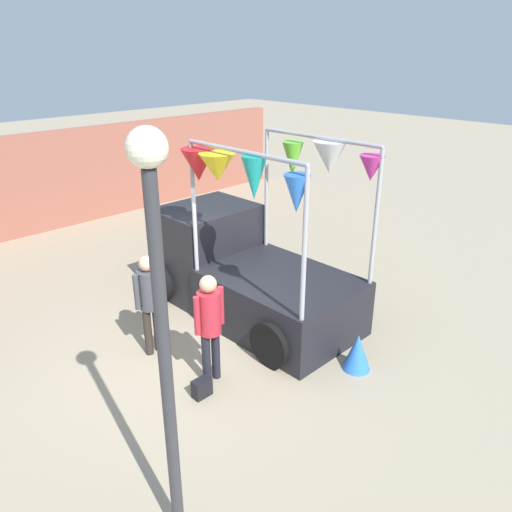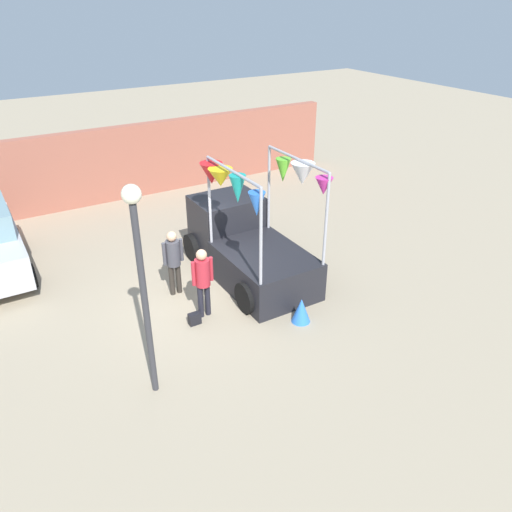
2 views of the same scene
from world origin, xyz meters
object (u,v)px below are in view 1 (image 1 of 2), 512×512
object	(u,v)px
person_customer	(210,319)
handbag	(202,388)
person_vendor	(150,296)
street_lamp	(160,304)
vendor_truck	(241,264)
folded_kite_bundle_azure	(357,352)

from	to	relation	value
person_customer	handbag	world-z (taller)	person_customer
person_vendor	street_lamp	size ratio (longest dim) A/B	0.41
vendor_truck	folded_kite_bundle_azure	xyz separation A→B (m)	(-0.06, -2.72, -0.61)
folded_kite_bundle_azure	person_vendor	bearing A→B (deg)	127.35
person_vendor	person_customer	bearing A→B (deg)	-81.06
vendor_truck	folded_kite_bundle_azure	world-z (taller)	vendor_truck
vendor_truck	handbag	bearing A→B (deg)	-144.84
handbag	folded_kite_bundle_azure	bearing A→B (deg)	-28.45
person_customer	street_lamp	xyz separation A→B (m)	(-1.89, -1.74, 1.63)
handbag	street_lamp	distance (m)	3.35
vendor_truck	person_customer	world-z (taller)	vendor_truck
handbag	folded_kite_bundle_azure	world-z (taller)	folded_kite_bundle_azure
person_customer	handbag	distance (m)	0.99
street_lamp	folded_kite_bundle_azure	distance (m)	4.40
person_vendor	handbag	world-z (taller)	person_vendor
person_customer	person_vendor	distance (m)	1.26
vendor_truck	person_vendor	bearing A→B (deg)	-176.95
vendor_truck	street_lamp	distance (m)	5.17
vendor_truck	folded_kite_bundle_azure	distance (m)	2.78
handbag	person_customer	bearing A→B (deg)	29.74
person_customer	folded_kite_bundle_azure	size ratio (longest dim) A/B	2.88
street_lamp	person_customer	bearing A→B (deg)	42.72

